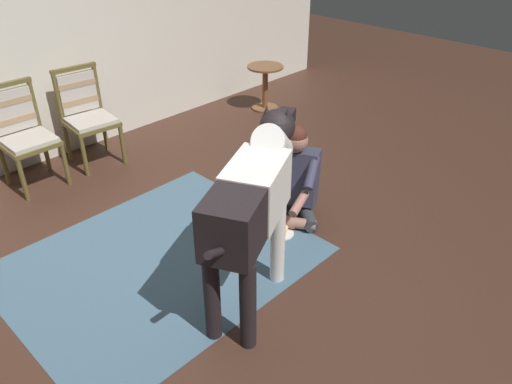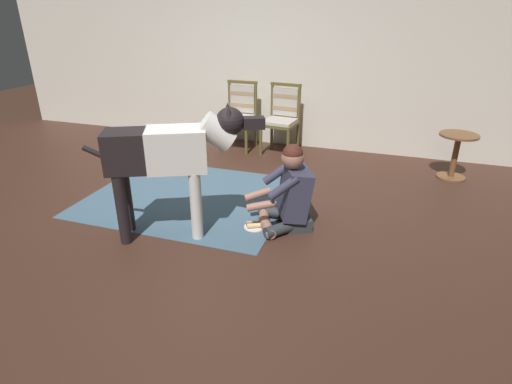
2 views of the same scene
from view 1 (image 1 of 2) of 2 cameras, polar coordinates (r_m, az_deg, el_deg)
name	(u,v)px [view 1 (image 1 of 2)]	position (r m, az deg, el deg)	size (l,w,h in m)	color
ground_plane	(195,266)	(3.92, -6.91, -8.37)	(15.31, 15.31, 0.00)	#40261C
back_wall	(11,36)	(5.41, -26.10, 15.63)	(8.85, 0.10, 2.60)	beige
area_rug	(160,261)	(4.01, -10.92, -7.67)	(2.22, 1.84, 0.01)	#446075
dining_chair_left_of_pair	(23,131)	(5.20, -25.00, 6.34)	(0.46, 0.47, 0.98)	brown
dining_chair_right_of_pair	(86,111)	(5.44, -18.78, 8.67)	(0.50, 0.51, 0.98)	brown
person_sitting_on_floor	(293,180)	(4.31, 4.26, 1.43)	(0.71, 0.63, 0.84)	#2F3539
large_dog	(253,199)	(3.19, -0.31, -0.77)	(1.45, 0.80, 1.22)	white
hot_dog_on_plate	(282,231)	(4.21, 2.94, -4.50)	(0.21, 0.21, 0.06)	silver
round_side_table	(265,83)	(6.57, 1.04, 12.26)	(0.46, 0.46, 0.57)	brown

